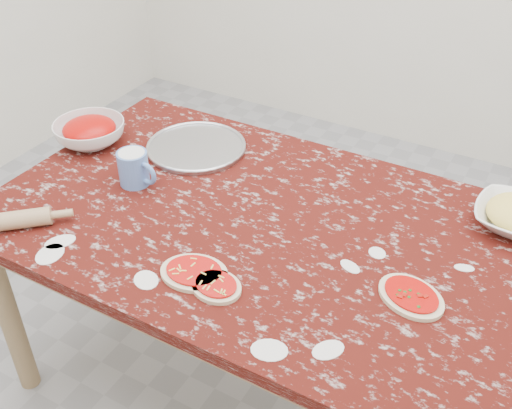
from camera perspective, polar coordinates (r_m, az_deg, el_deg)
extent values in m
plane|color=gray|center=(2.34, 0.00, -16.14)|extent=(4.00, 4.00, 0.00)
cube|color=#3D0D09|center=(1.82, 0.00, -1.79)|extent=(1.60, 1.00, 0.04)
cube|color=#866B4C|center=(1.86, 0.00, -3.26)|extent=(1.50, 0.90, 0.08)
cylinder|color=#866B4C|center=(2.23, -22.31, -9.51)|extent=(0.07, 0.07, 0.71)
cylinder|color=#866B4C|center=(2.66, -9.08, 1.26)|extent=(0.07, 0.07, 0.71)
cylinder|color=#866B4C|center=(2.24, 22.14, -9.13)|extent=(0.07, 0.07, 0.71)
cylinder|color=#B2B2B7|center=(2.15, -5.65, 5.34)|extent=(0.40, 0.40, 0.01)
imported|color=white|center=(2.25, -15.38, 6.54)|extent=(0.27, 0.27, 0.08)
cylinder|color=#577EC8|center=(1.97, -11.47, 3.38)|extent=(0.10, 0.10, 0.11)
torus|color=#577EC8|center=(1.94, -10.29, 2.88)|extent=(0.08, 0.02, 0.08)
cylinder|color=silver|center=(1.95, -11.61, 4.37)|extent=(0.08, 0.08, 0.01)
ellipsoid|color=beige|center=(1.62, -5.85, -6.44)|extent=(0.21, 0.18, 0.01)
ellipsoid|color=red|center=(1.62, -5.87, -6.22)|extent=(0.17, 0.15, 0.00)
ellipsoid|color=beige|center=(1.58, -3.77, -7.74)|extent=(0.16, 0.14, 0.01)
ellipsoid|color=red|center=(1.57, -3.78, -7.51)|extent=(0.13, 0.11, 0.00)
ellipsoid|color=beige|center=(1.60, 14.38, -8.42)|extent=(0.22, 0.20, 0.01)
ellipsoid|color=red|center=(1.59, 14.43, -8.20)|extent=(0.18, 0.16, 0.00)
cylinder|color=tan|center=(1.90, -22.75, -1.51)|extent=(0.23, 0.22, 0.05)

